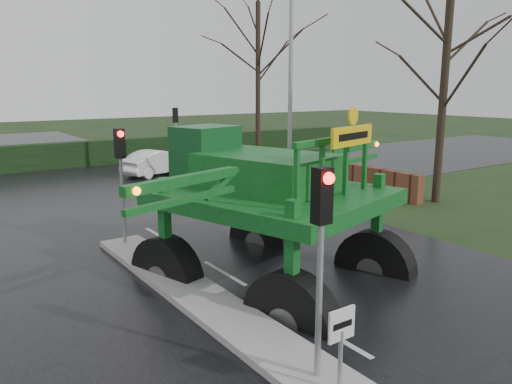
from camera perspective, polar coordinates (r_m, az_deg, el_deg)
ground at (r=10.02m, az=8.78°, el=-16.03°), size 140.00×140.00×0.00m
road_main at (r=18.08m, az=-13.61°, el=-3.40°), size 14.00×80.00×0.02m
road_cross at (r=23.64m, az=-18.95°, el=-0.14°), size 80.00×12.00×0.02m
median_island at (r=11.49m, az=-6.70°, el=-11.69°), size 1.20×10.00×0.16m
hedge_row at (r=31.21m, az=-23.17°, el=3.71°), size 44.00×0.90×1.50m
brick_wall at (r=28.18m, az=1.91°, el=3.57°), size 0.40×20.00×1.20m
keep_left_sign at (r=7.77m, az=9.71°, el=-15.97°), size 0.50×0.07×1.35m
traffic_signal_near at (r=7.53m, az=7.49°, el=-4.23°), size 0.26×0.33×3.52m
traffic_signal_mid at (r=14.81m, az=-15.21°, el=3.40°), size 0.26×0.33×3.52m
traffic_signal_far at (r=29.32m, az=-9.18°, el=7.67°), size 0.26×0.33×3.52m
street_light_right at (r=23.35m, az=3.39°, el=15.11°), size 3.85×0.30×10.00m
tree_right_near at (r=21.58m, az=20.78°, el=12.54°), size 5.60×5.60×9.64m
tree_right_far at (r=33.45m, az=0.23°, el=15.01°), size 7.00×7.00×12.05m
crop_sprayer at (r=9.80m, az=3.05°, el=-0.83°), size 9.18×6.89×5.31m
white_sedan at (r=27.64m, az=-11.09°, el=1.94°), size 4.34×2.60×1.35m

